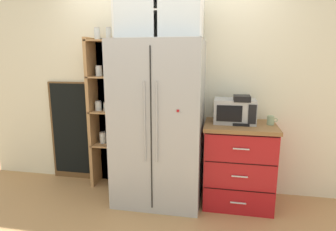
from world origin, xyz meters
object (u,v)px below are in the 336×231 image
(mug_red, at_px, (240,118))
(bottle_cobalt, at_px, (241,112))
(microwave, at_px, (235,111))
(chalkboard_menu, at_px, (72,131))
(mug_sage, at_px, (271,120))
(refrigerator, at_px, (159,123))
(coffee_maker, at_px, (241,110))

(mug_red, relative_size, bottle_cobalt, 0.37)
(microwave, height_order, chalkboard_menu, chalkboard_menu)
(chalkboard_menu, bearing_deg, bottle_cobalt, -6.38)
(microwave, xyz_separation_m, mug_sage, (0.38, -0.04, -0.08))
(microwave, distance_m, mug_sage, 0.39)
(refrigerator, xyz_separation_m, bottle_cobalt, (0.88, 0.10, 0.14))
(chalkboard_menu, bearing_deg, coffee_maker, -6.95)
(refrigerator, height_order, chalkboard_menu, refrigerator)
(coffee_maker, xyz_separation_m, mug_sage, (0.31, 0.01, -0.11))
(refrigerator, relative_size, chalkboard_menu, 1.37)
(refrigerator, distance_m, microwave, 0.84)
(mug_red, xyz_separation_m, chalkboard_menu, (-2.14, 0.22, -0.30))
(mug_sage, relative_size, chalkboard_menu, 0.08)
(microwave, bearing_deg, coffee_maker, -33.04)
(mug_sage, bearing_deg, microwave, 174.64)
(refrigerator, height_order, mug_sage, refrigerator)
(refrigerator, relative_size, mug_red, 16.70)
(microwave, xyz_separation_m, bottle_cobalt, (0.06, -0.02, -0.00))
(mug_red, bearing_deg, mug_sage, -6.87)
(microwave, bearing_deg, refrigerator, -171.82)
(mug_sage, xyz_separation_m, chalkboard_menu, (-2.45, 0.25, -0.30))
(bottle_cobalt, distance_m, chalkboard_menu, 2.19)
(coffee_maker, bearing_deg, mug_red, 87.50)
(microwave, bearing_deg, mug_sage, -5.36)
(mug_sage, bearing_deg, mug_red, 173.13)
(mug_sage, distance_m, chalkboard_menu, 2.49)
(microwave, xyz_separation_m, chalkboard_menu, (-2.08, 0.22, -0.38))
(mug_sage, height_order, chalkboard_menu, chalkboard_menu)
(refrigerator, height_order, coffee_maker, refrigerator)
(chalkboard_menu, bearing_deg, refrigerator, -14.94)
(refrigerator, relative_size, coffee_maker, 5.79)
(bottle_cobalt, bearing_deg, chalkboard_menu, 173.62)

